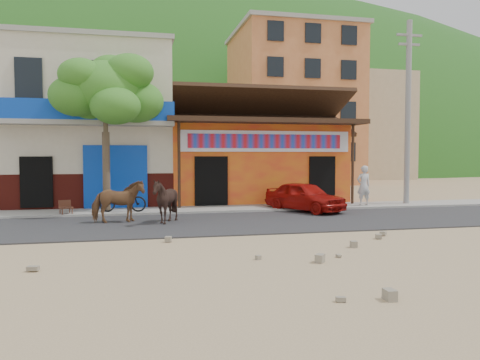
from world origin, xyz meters
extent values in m
plane|color=#9E825B|center=(0.00, 0.00, 0.00)|extent=(120.00, 120.00, 0.00)
cube|color=#28282B|center=(0.00, 2.50, 0.02)|extent=(60.00, 5.00, 0.04)
cube|color=gray|center=(0.00, 6.00, 0.06)|extent=(60.00, 2.00, 0.12)
cube|color=orange|center=(2.00, 10.00, 1.80)|extent=(8.00, 6.00, 3.60)
cube|color=beige|center=(-5.50, 10.00, 3.50)|extent=(7.00, 6.00, 7.00)
cube|color=#CC723F|center=(9.00, 24.00, 6.00)|extent=(9.00, 9.00, 12.00)
cube|color=tan|center=(18.00, 30.00, 5.00)|extent=(8.00, 8.00, 10.00)
ellipsoid|color=#194C14|center=(0.00, 70.00, 12.00)|extent=(100.00, 40.00, 24.00)
cylinder|color=gray|center=(8.20, 6.00, 4.12)|extent=(0.24, 0.24, 8.00)
imported|color=brown|center=(-4.09, 3.15, 0.74)|extent=(1.74, 0.99, 1.39)
imported|color=black|center=(-2.59, 2.67, 0.77)|extent=(1.65, 1.57, 1.45)
imported|color=#A7100B|center=(2.98, 4.80, 0.62)|extent=(2.84, 3.68, 1.17)
imported|color=black|center=(-4.00, 5.46, 0.58)|extent=(1.81, 0.88, 0.91)
imported|color=silver|center=(5.91, 5.59, 0.96)|extent=(0.64, 0.44, 1.69)
camera|label=1|loc=(-3.51, -12.55, 2.24)|focal=35.00mm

